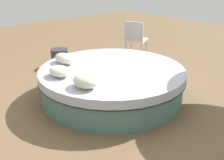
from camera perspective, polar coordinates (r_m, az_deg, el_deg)
The scene contains 7 objects.
ground_plane at distance 5.36m, azimuth 0.00°, elevation -3.43°, with size 16.00×16.00×0.00m, color brown.
round_bed at distance 5.24m, azimuth 0.00°, elevation -0.51°, with size 2.69×2.69×0.58m.
throw_pillow_0 at distance 5.46m, azimuth -9.73°, elevation 4.35°, with size 0.49×0.28×0.19m, color beige.
throw_pillow_1 at distance 4.82m, azimuth -10.65°, elevation 1.78°, with size 0.42×0.32×0.18m, color silver.
throw_pillow_2 at distance 4.31m, azimuth -5.45°, elevation -0.16°, with size 0.44×0.35×0.22m, color beige.
patio_chair at distance 7.61m, azimuth 4.75°, elevation 8.77°, with size 0.68×0.67×0.98m.
side_table at distance 7.05m, azimuth -10.63°, elevation 4.49°, with size 0.41×0.41×0.44m, color #333338.
Camera 1 is at (3.65, -3.17, 2.32)m, focal length 44.86 mm.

